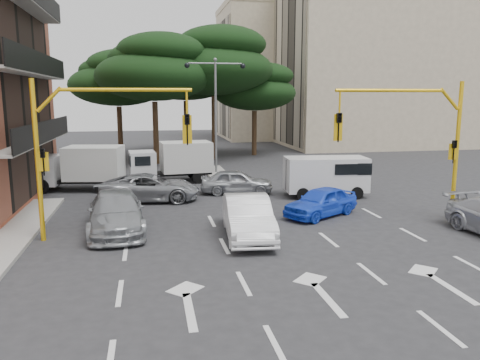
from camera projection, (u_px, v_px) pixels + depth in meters
The scene contains 20 objects.
ground at pixel (278, 243), 17.35m from camera, with size 120.00×120.00×0.00m, color #28282B.
median_strip at pixel (216, 173), 32.79m from camera, with size 1.40×6.00×0.15m, color gray.
apartment_beige_near at pixel (377, 59), 50.38m from camera, with size 20.20×12.15×18.70m.
apartment_beige_far at pixel (284, 73), 60.83m from camera, with size 16.20×12.15×16.70m.
pine_left_near at pixel (155, 67), 36.47m from camera, with size 9.15×9.15×10.23m.
pine_center at pixel (214, 61), 39.23m from camera, with size 9.98×9.98×11.16m.
pine_left_far at pixel (118, 78), 39.90m from camera, with size 8.32×8.32×9.30m.
pine_right at pixel (255, 87), 42.28m from camera, with size 7.49×7.49×8.37m.
pine_back at pixel (186, 72), 43.80m from camera, with size 9.15×9.15×10.23m.
signal_mast_right at pixel (421, 132), 19.87m from camera, with size 5.79×0.37×6.00m.
signal_mast_left at pixel (87, 137), 17.30m from camera, with size 5.79×0.37×6.00m.
street_lamp_center at pixel (216, 95), 31.85m from camera, with size 4.16×0.36×7.77m.
car_white_hatch at pixel (248, 217), 17.97m from camera, with size 1.67×4.78×1.58m, color white.
car_blue_compact at pixel (321, 202), 21.15m from camera, with size 1.56×3.88×1.32m, color blue.
car_silver_wagon at pixel (116, 212), 18.79m from camera, with size 2.16×5.32×1.54m, color #979A9E.
car_silver_cross_a at pixel (150, 188), 24.21m from camera, with size 2.33×5.05×1.40m, color gray.
car_silver_cross_b at pixel (237, 182), 26.05m from camera, with size 1.61×4.01×1.37m, color #9C9FA4.
van_white at pixel (326, 176), 25.32m from camera, with size 1.97×4.35×2.18m, color silver, non-canonical shape.
box_truck_a at pixel (78, 168), 26.87m from camera, with size 2.18×5.19×2.55m, color silver, non-canonical shape.
box_truck_b at pixel (171, 162), 29.43m from camera, with size 2.17×5.16×2.54m, color silver, non-canonical shape.
Camera 1 is at (-4.56, -16.09, 5.36)m, focal length 35.00 mm.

